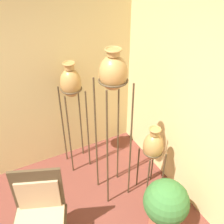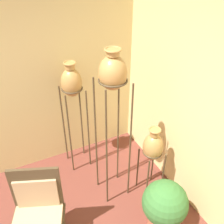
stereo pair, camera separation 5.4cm
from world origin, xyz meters
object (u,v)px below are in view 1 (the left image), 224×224
Objects in this scene: vase_stand_medium at (71,86)px; potted_plant at (166,205)px; chair at (39,212)px; vase_stand_tall at (113,78)px; vase_stand_short at (153,147)px.

vase_stand_medium is 2.34× the size of potted_plant.
chair is 1.33m from potted_plant.
vase_stand_medium is 1.76m from potted_plant.
chair is at bearing -126.46° from vase_stand_medium.
vase_stand_medium is at bearing 107.89° from vase_stand_tall.
vase_stand_medium reaches higher than vase_stand_short.
vase_stand_tall is 1.03m from vase_stand_short.
vase_stand_tall is 1.22× the size of vase_stand_medium.
chair is at bearing 163.43° from potted_plant.
vase_stand_medium is (-0.22, 0.69, -0.36)m from vase_stand_tall.
potted_plant is (-0.17, -0.54, -0.35)m from vase_stand_short.
vase_stand_short is (0.43, -0.20, -0.91)m from vase_stand_tall.
potted_plant is at bearing 5.16° from chair.
potted_plant is at bearing -71.38° from vase_stand_medium.
chair is 1.53× the size of potted_plant.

